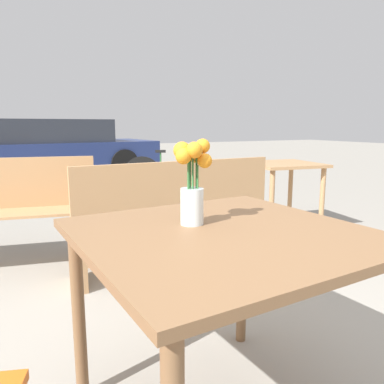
# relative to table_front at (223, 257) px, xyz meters

# --- Properties ---
(table_front) EXTENTS (0.99, 0.98, 0.75)m
(table_front) POSITION_rel_table_front_xyz_m (0.00, 0.00, 0.00)
(table_front) COLOR brown
(table_front) RESTS_ON ground_plane
(flower_vase) EXTENTS (0.14, 0.13, 0.31)m
(flower_vase) POSITION_rel_table_front_xyz_m (-0.06, 0.12, 0.25)
(flower_vase) COLOR silver
(flower_vase) RESTS_ON table_front
(bench_middle) EXTENTS (1.54, 0.39, 0.85)m
(bench_middle) POSITION_rel_table_front_xyz_m (0.47, 1.44, -0.20)
(bench_middle) COLOR tan
(bench_middle) RESTS_ON ground_plane
(table_back) EXTENTS (0.79, 0.78, 0.72)m
(table_back) POSITION_rel_table_front_xyz_m (1.94, 1.96, -0.07)
(table_back) COLOR tan
(table_back) RESTS_ON ground_plane
(bicycle) EXTENTS (1.41, 0.70, 0.72)m
(bicycle) POSITION_rel_table_front_xyz_m (1.69, 4.26, -0.33)
(bicycle) COLOR black
(bicycle) RESTS_ON ground_plane
(parked_car) EXTENTS (4.57, 2.16, 1.21)m
(parked_car) POSITION_rel_table_front_xyz_m (0.20, 7.30, -0.07)
(parked_car) COLOR navy
(parked_car) RESTS_ON ground_plane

